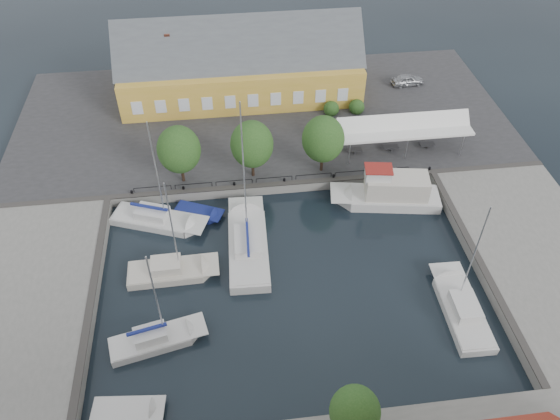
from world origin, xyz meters
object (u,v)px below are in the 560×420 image
car_red (177,143)px  west_boat_b (171,272)px  center_sailboat (248,246)px  tent_canopy (403,128)px  launch_sw (127,412)px  launch_nw (198,214)px  west_boat_d (156,341)px  car_silver (408,80)px  east_boat_c (461,310)px  trawler (390,194)px  west_boat_a (157,221)px  warehouse (235,67)px

car_red → west_boat_b: 17.14m
car_red → center_sailboat: 16.23m
tent_canopy → west_boat_b: 28.00m
center_sailboat → car_red: bearing=113.4°
car_red → launch_sw: bearing=-95.4°
launch_sw → launch_nw: bearing=75.4°
car_red → west_boat_d: (-1.37, -23.89, -1.36)m
car_silver → west_boat_d: (-29.81, -33.73, -1.42)m
car_silver → east_boat_c: east_boat_c is taller
launch_sw → west_boat_b: bearing=77.4°
car_silver → car_red: (-28.45, -9.84, -0.06)m
launch_nw → west_boat_b: bearing=-108.0°
tent_canopy → launch_nw: tent_canopy is taller
center_sailboat → launch_sw: (-9.57, -14.52, -0.27)m
center_sailboat → trawler: size_ratio=1.37×
tent_canopy → launch_sw: tent_canopy is taller
trawler → west_boat_a: (-22.51, -0.21, -0.75)m
tent_canopy → west_boat_d: 32.67m
car_silver → center_sailboat: (-22.01, -24.69, -1.33)m
west_boat_b → west_boat_a: bearing=102.4°
car_silver → trawler: size_ratio=0.37×
launch_sw → east_boat_c: bearing=11.7°
car_red → east_boat_c: bearing=-45.6°
trawler → launch_sw: 30.52m
west_boat_b → launch_nw: (2.36, 7.28, -0.17)m
warehouse → car_silver: bearing=-2.1°
car_red → warehouse: bearing=56.9°
tent_canopy → east_boat_c: (-0.78, -20.74, -3.43)m
east_boat_c → tent_canopy: bearing=87.8°
car_silver → launch_sw: 50.37m
car_silver → center_sailboat: size_ratio=0.27×
center_sailboat → trawler: (14.24, 4.55, 0.65)m
west_boat_a → car_red: bearing=80.1°
center_sailboat → trawler: bearing=17.7°
tent_canopy → east_boat_c: size_ratio=1.23×
warehouse → west_boat_b: (-7.50, -27.70, -4.17)m
car_silver → launch_nw: (-26.46, -19.64, -1.60)m
center_sailboat → west_boat_b: bearing=-161.9°
west_boat_a → launch_nw: 3.88m
center_sailboat → tent_canopy: bearing=33.9°
east_boat_c → west_boat_a: bearing=151.4°
car_silver → launch_nw: car_silver is taller
east_boat_c → west_boat_d: bearing=179.8°
warehouse → car_red: (-7.12, -10.62, -2.80)m
tent_canopy → launch_nw: bearing=-163.2°
west_boat_b → launch_sw: bearing=-102.6°
car_red → west_boat_a: (-1.83, -10.51, -1.36)m
warehouse → car_red: size_ratio=7.48×
launch_sw → center_sailboat: bearing=56.6°
tent_canopy → car_red: tent_canopy is taller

